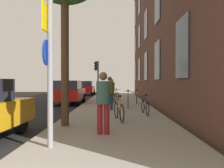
{
  "coord_description": "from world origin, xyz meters",
  "views": [
    {
      "loc": [
        1.1,
        -1.56,
        1.55
      ],
      "look_at": [
        0.92,
        12.86,
        1.42
      ],
      "focal_mm": 39.61,
      "sensor_mm": 36.0,
      "label": 1
    }
  ],
  "objects_px": {
    "traffic_light": "(97,72)",
    "car_1": "(69,92)",
    "bicycle_1": "(145,106)",
    "bicycle_0": "(119,111)",
    "sign_post": "(49,61)",
    "bicycle_3": "(137,98)",
    "pedestrian_2": "(112,89)",
    "bicycle_2": "(128,100)",
    "pedestrian_1": "(110,91)",
    "bicycle_4": "(117,96)",
    "car_2": "(86,88)",
    "pedestrian_0": "(103,99)"
  },
  "relations": [
    {
      "from": "pedestrian_2",
      "to": "car_1",
      "type": "bearing_deg",
      "value": 166.44
    },
    {
      "from": "bicycle_1",
      "to": "bicycle_0",
      "type": "bearing_deg",
      "value": -124.33
    },
    {
      "from": "bicycle_0",
      "to": "car_1",
      "type": "relative_size",
      "value": 0.35
    },
    {
      "from": "sign_post",
      "to": "bicycle_1",
      "type": "bearing_deg",
      "value": 63.26
    },
    {
      "from": "pedestrian_1",
      "to": "pedestrian_2",
      "type": "height_order",
      "value": "pedestrian_1"
    },
    {
      "from": "bicycle_3",
      "to": "pedestrian_2",
      "type": "relative_size",
      "value": 0.97
    },
    {
      "from": "traffic_light",
      "to": "car_1",
      "type": "xyz_separation_m",
      "value": [
        -1.62,
        -4.79,
        -1.54
      ]
    },
    {
      "from": "pedestrian_2",
      "to": "sign_post",
      "type": "bearing_deg",
      "value": -96.27
    },
    {
      "from": "bicycle_0",
      "to": "car_2",
      "type": "bearing_deg",
      "value": 100.25
    },
    {
      "from": "bicycle_1",
      "to": "car_1",
      "type": "bearing_deg",
      "value": 125.52
    },
    {
      "from": "bicycle_1",
      "to": "bicycle_2",
      "type": "distance_m",
      "value": 3.09
    },
    {
      "from": "bicycle_4",
      "to": "sign_post",
      "type": "bearing_deg",
      "value": -97.0
    },
    {
      "from": "bicycle_2",
      "to": "pedestrian_1",
      "type": "relative_size",
      "value": 1.03
    },
    {
      "from": "traffic_light",
      "to": "bicycle_0",
      "type": "bearing_deg",
      "value": -82.15
    },
    {
      "from": "bicycle_4",
      "to": "pedestrian_2",
      "type": "relative_size",
      "value": 0.98
    },
    {
      "from": "traffic_light",
      "to": "bicycle_3",
      "type": "bearing_deg",
      "value": -61.68
    },
    {
      "from": "bicycle_0",
      "to": "pedestrian_2",
      "type": "xyz_separation_m",
      "value": [
        -0.36,
        7.39,
        0.56
      ]
    },
    {
      "from": "pedestrian_2",
      "to": "car_2",
      "type": "relative_size",
      "value": 0.36
    },
    {
      "from": "traffic_light",
      "to": "pedestrian_0",
      "type": "distance_m",
      "value": 15.43
    },
    {
      "from": "traffic_light",
      "to": "pedestrian_1",
      "type": "distance_m",
      "value": 9.6
    },
    {
      "from": "sign_post",
      "to": "bicycle_3",
      "type": "relative_size",
      "value": 2.07
    },
    {
      "from": "bicycle_0",
      "to": "pedestrian_0",
      "type": "relative_size",
      "value": 0.93
    },
    {
      "from": "bicycle_4",
      "to": "car_1",
      "type": "bearing_deg",
      "value": -168.18
    },
    {
      "from": "traffic_light",
      "to": "car_1",
      "type": "distance_m",
      "value": 5.28
    },
    {
      "from": "bicycle_1",
      "to": "pedestrian_2",
      "type": "distance_m",
      "value": 5.91
    },
    {
      "from": "bicycle_0",
      "to": "bicycle_4",
      "type": "xyz_separation_m",
      "value": [
        -0.04,
        8.83,
        -0.0
      ]
    },
    {
      "from": "bicycle_2",
      "to": "traffic_light",
      "type": "bearing_deg",
      "value": 106.15
    },
    {
      "from": "bicycle_4",
      "to": "bicycle_0",
      "type": "bearing_deg",
      "value": -89.75
    },
    {
      "from": "pedestrian_0",
      "to": "bicycle_0",
      "type": "bearing_deg",
      "value": 78.98
    },
    {
      "from": "bicycle_1",
      "to": "pedestrian_1",
      "type": "relative_size",
      "value": 0.95
    },
    {
      "from": "bicycle_0",
      "to": "bicycle_3",
      "type": "relative_size",
      "value": 1.01
    },
    {
      "from": "bicycle_3",
      "to": "car_2",
      "type": "relative_size",
      "value": 0.35
    },
    {
      "from": "bicycle_1",
      "to": "pedestrian_1",
      "type": "distance_m",
      "value": 2.47
    },
    {
      "from": "traffic_light",
      "to": "bicycle_1",
      "type": "relative_size",
      "value": 2.05
    },
    {
      "from": "bicycle_4",
      "to": "pedestrian_0",
      "type": "height_order",
      "value": "pedestrian_0"
    },
    {
      "from": "sign_post",
      "to": "car_1",
      "type": "xyz_separation_m",
      "value": [
        -1.82,
        11.88,
        -1.16
      ]
    },
    {
      "from": "bicycle_4",
      "to": "pedestrian_0",
      "type": "bearing_deg",
      "value": -92.19
    },
    {
      "from": "bicycle_0",
      "to": "car_1",
      "type": "distance_m",
      "value": 8.82
    },
    {
      "from": "car_1",
      "to": "bicycle_1",
      "type": "bearing_deg",
      "value": -54.48
    },
    {
      "from": "bicycle_3",
      "to": "car_1",
      "type": "relative_size",
      "value": 0.35
    },
    {
      "from": "sign_post",
      "to": "bicycle_0",
      "type": "bearing_deg",
      "value": 67.13
    },
    {
      "from": "sign_post",
      "to": "pedestrian_2",
      "type": "xyz_separation_m",
      "value": [
        1.23,
        11.15,
        -0.95
      ]
    },
    {
      "from": "car_2",
      "to": "bicycle_4",
      "type": "bearing_deg",
      "value": -72.15
    },
    {
      "from": "bicycle_3",
      "to": "pedestrian_0",
      "type": "height_order",
      "value": "pedestrian_0"
    },
    {
      "from": "bicycle_0",
      "to": "pedestrian_2",
      "type": "bearing_deg",
      "value": 92.77
    },
    {
      "from": "bicycle_0",
      "to": "sign_post",
      "type": "bearing_deg",
      "value": -112.87
    },
    {
      "from": "pedestrian_0",
      "to": "car_1",
      "type": "relative_size",
      "value": 0.38
    },
    {
      "from": "traffic_light",
      "to": "car_2",
      "type": "xyz_separation_m",
      "value": [
        -1.81,
        6.95,
        -1.54
      ]
    },
    {
      "from": "bicycle_0",
      "to": "traffic_light",
      "type": "bearing_deg",
      "value": 97.85
    },
    {
      "from": "pedestrian_2",
      "to": "bicycle_2",
      "type": "bearing_deg",
      "value": -70.39
    }
  ]
}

